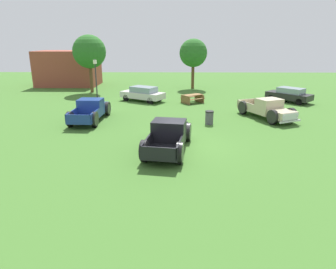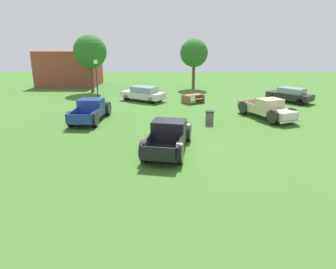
% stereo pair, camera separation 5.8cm
% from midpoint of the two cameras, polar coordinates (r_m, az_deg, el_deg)
% --- Properties ---
extents(ground_plane, '(80.00, 80.00, 0.00)m').
position_cam_midpoint_polar(ground_plane, '(16.98, 3.36, -2.32)').
color(ground_plane, '#3D6B28').
extents(pickup_truck_foreground, '(2.71, 5.42, 1.59)m').
position_cam_midpoint_polar(pickup_truck_foreground, '(16.51, 0.33, -0.09)').
color(pickup_truck_foreground, black).
rests_on(pickup_truck_foreground, ground_plane).
extents(pickup_truck_behind_left, '(3.66, 5.26, 1.52)m').
position_cam_midpoint_polar(pickup_truck_behind_left, '(23.89, 18.45, 4.41)').
color(pickup_truck_behind_left, '#C6B793').
rests_on(pickup_truck_behind_left, ground_plane).
extents(pickup_truck_behind_right, '(2.21, 5.17, 1.55)m').
position_cam_midpoint_polar(pickup_truck_behind_right, '(23.26, -13.94, 4.50)').
color(pickup_truck_behind_right, navy).
rests_on(pickup_truck_behind_right, ground_plane).
extents(sedan_distant_a, '(4.50, 3.62, 1.41)m').
position_cam_midpoint_polar(sedan_distant_a, '(29.62, -4.55, 7.62)').
color(sedan_distant_a, silver).
rests_on(sedan_distant_a, ground_plane).
extents(sedan_distant_b, '(4.00, 4.08, 1.36)m').
position_cam_midpoint_polar(sedan_distant_b, '(31.31, 21.82, 6.92)').
color(sedan_distant_b, black).
rests_on(sedan_distant_b, ground_plane).
extents(lamp_post_near, '(0.36, 0.36, 3.90)m').
position_cam_midpoint_polar(lamp_post_near, '(30.74, -13.08, 10.05)').
color(lamp_post_near, '#2D2D33').
rests_on(lamp_post_near, ground_plane).
extents(picnic_table, '(2.31, 2.21, 0.78)m').
position_cam_midpoint_polar(picnic_table, '(28.83, 4.74, 6.86)').
color(picnic_table, olive).
rests_on(picnic_table, ground_plane).
extents(trash_can, '(0.59, 0.59, 0.95)m').
position_cam_midpoint_polar(trash_can, '(21.56, 7.83, 3.15)').
color(trash_can, '#4C4C51').
rests_on(trash_can, ground_plane).
extents(oak_tree_east, '(3.57, 3.57, 6.20)m').
position_cam_midpoint_polar(oak_tree_east, '(35.33, -14.26, 14.68)').
color(oak_tree_east, brown).
rests_on(oak_tree_east, ground_plane).
extents(oak_tree_west, '(3.26, 3.26, 5.79)m').
position_cam_midpoint_polar(oak_tree_west, '(37.28, 4.91, 14.84)').
color(oak_tree_west, brown).
rests_on(oak_tree_west, ground_plane).
extents(brick_pavilion, '(7.40, 5.00, 4.32)m').
position_cam_midpoint_polar(brick_pavilion, '(41.92, -17.86, 11.66)').
color(brick_pavilion, brown).
rests_on(brick_pavilion, ground_plane).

